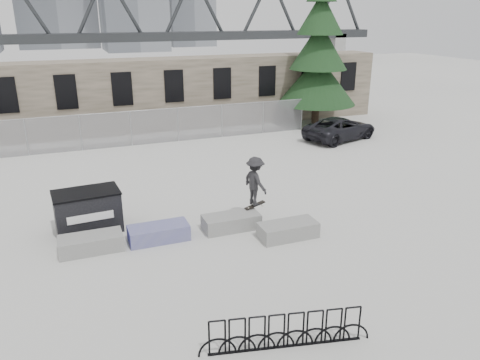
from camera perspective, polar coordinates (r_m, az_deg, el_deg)
name	(u,v)px	position (r m, az deg, el deg)	size (l,w,h in m)	color
ground	(190,237)	(16.27, -6.18, -6.87)	(120.00, 120.00, 0.00)	beige
stone_wall	(120,96)	(30.97, -14.39, 9.85)	(36.00, 2.58, 4.50)	#655A4A
chainlink_fence	(131,128)	(27.56, -13.16, 6.19)	(22.06, 0.06, 2.02)	gray
planter_far_left	(91,243)	(15.89, -17.72, -7.29)	(2.00, 0.90, 0.53)	gray
planter_center_left	(159,232)	(16.06, -9.89, -6.29)	(2.00, 0.90, 0.53)	navy
planter_center_right	(231,221)	(16.62, -1.08, -5.06)	(2.00, 0.90, 0.53)	gray
planter_offset	(288,229)	(16.10, 5.87, -6.02)	(2.00, 0.90, 0.53)	gray
dumpster	(88,211)	(17.17, -18.06, -3.60)	(2.31, 1.51, 1.46)	black
bike_rack	(286,331)	(11.21, 5.64, -17.87)	(3.96, 0.88, 0.90)	black
spruce_tree	(319,56)	(32.31, 9.55, 14.73)	(5.23, 5.23, 11.50)	#38281E
truss_bridge	(154,36)	(70.50, -10.42, 16.91)	(70.00, 3.00, 9.80)	#2D3033
suv	(340,128)	(28.96, 12.12, 6.18)	(2.25, 4.87, 1.35)	black
skateboarder	(255,181)	(16.74, 1.87, -0.16)	(0.92, 1.29, 1.93)	#242325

